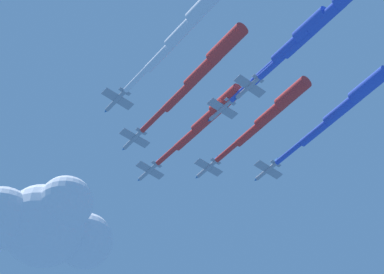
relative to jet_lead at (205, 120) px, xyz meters
name	(u,v)px	position (x,y,z in m)	size (l,w,h in m)	color
jet_lead	(205,120)	(0.00, 0.00, 0.00)	(8.46, 46.74, 3.91)	#9EA3AD
jet_port_inner	(201,71)	(-12.57, -16.14, -2.31)	(8.42, 53.68, 3.88)	#9EA3AD
jet_starboard_inner	(270,114)	(12.44, -11.78, -0.37)	(8.45, 48.16, 3.83)	#9EA3AD
jet_port_mid	(181,31)	(-24.43, -24.86, -3.56)	(8.43, 49.38, 3.92)	#9EA3AD
jet_starboard_mid	(341,109)	(24.91, -25.59, -2.58)	(8.38, 52.69, 3.96)	#9EA3AD
jet_port_outer	(287,49)	(0.70, -33.17, -1.57)	(8.44, 46.09, 3.87)	#9EA3AD
jet_starboard_outer	(325,17)	(1.02, -46.52, -2.38)	(8.41, 49.38, 3.98)	#9EA3AD
cloud_puff	(45,223)	(-9.04, 77.15, 8.60)	(48.47, 33.75, 29.38)	white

